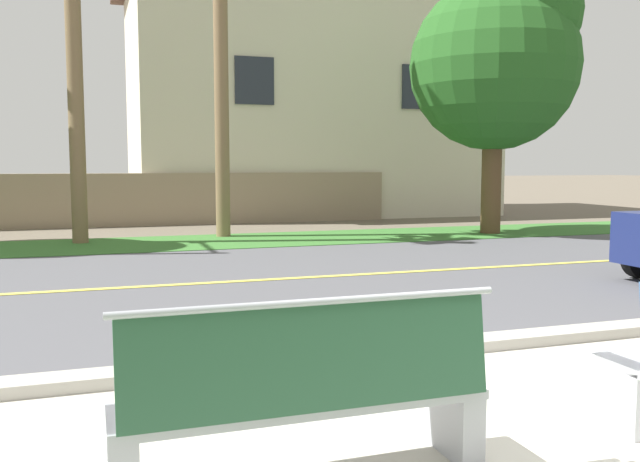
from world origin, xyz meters
name	(u,v)px	position (x,y,z in m)	size (l,w,h in m)	color
ground_plane	(252,265)	(0.00, 8.00, 0.00)	(140.00, 140.00, 0.00)	#665B4C
sidewalk_pavement	(544,445)	(0.00, 0.40, 0.01)	(44.00, 3.60, 0.01)	beige
curb_edge	(402,351)	(0.00, 2.35, 0.06)	(44.00, 0.30, 0.11)	#ADA89E
street_asphalt	(276,279)	(0.00, 6.50, 0.00)	(52.00, 8.00, 0.01)	#515156
road_centre_line	(276,279)	(0.00, 6.50, 0.01)	(48.00, 0.14, 0.01)	#E0CC4C
far_verge_grass	(215,241)	(0.00, 11.53, 0.01)	(48.00, 2.80, 0.02)	#38702D
bench_left	(306,399)	(-1.48, 0.36, 0.46)	(1.95, 0.48, 1.01)	#9EA0A8
shade_tree_left	(501,53)	(6.63, 11.09, 4.20)	(3.92, 3.92, 6.47)	brown
garden_wall	(156,199)	(-0.80, 15.89, 0.70)	(13.00, 0.36, 1.40)	gray
house_across_street	(306,95)	(4.43, 19.09, 3.92)	(12.07, 6.91, 7.75)	beige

